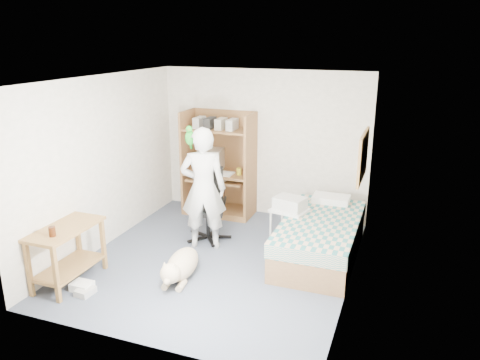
{
  "coord_description": "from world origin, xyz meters",
  "views": [
    {
      "loc": [
        2.34,
        -5.46,
        3.02
      ],
      "look_at": [
        0.13,
        0.5,
        1.05
      ],
      "focal_mm": 35.0,
      "sensor_mm": 36.0,
      "label": 1
    }
  ],
  "objects": [
    {
      "name": "bed",
      "position": [
        1.3,
        0.62,
        0.29
      ],
      "size": [
        1.02,
        2.02,
        0.66
      ],
      "color": "brown",
      "rests_on": "floor"
    },
    {
      "name": "printer",
      "position": [
        0.8,
        0.79,
        0.69
      ],
      "size": [
        0.49,
        0.41,
        0.18
      ],
      "primitive_type": "cube",
      "rotation": [
        0.0,
        0.0,
        -0.25
      ],
      "color": "#BAB9B4",
      "rests_on": "printer_cart"
    },
    {
      "name": "side_desk",
      "position": [
        -1.55,
        -1.2,
        0.49
      ],
      "size": [
        0.5,
        1.0,
        0.75
      ],
      "color": "brown",
      "rests_on": "floor"
    },
    {
      "name": "floor_box_b",
      "position": [
        -1.17,
        -1.4,
        0.04
      ],
      "size": [
        0.2,
        0.23,
        0.08
      ],
      "primitive_type": "cube",
      "rotation": [
        0.0,
        0.0,
        -0.09
      ],
      "color": "#BBBBB6",
      "rests_on": "floor"
    },
    {
      "name": "wall_right",
      "position": [
        1.8,
        0.0,
        1.25
      ],
      "size": [
        0.02,
        4.0,
        2.5
      ],
      "primitive_type": "cube",
      "color": "beige",
      "rests_on": "floor"
    },
    {
      "name": "corkboard",
      "position": [
        1.77,
        0.9,
        1.45
      ],
      "size": [
        0.04,
        0.94,
        0.66
      ],
      "color": "olive",
      "rests_on": "wall_right"
    },
    {
      "name": "parrot",
      "position": [
        -0.58,
        0.38,
        1.65
      ],
      "size": [
        0.13,
        0.23,
        0.37
      ],
      "rotation": [
        0.0,
        0.0,
        0.31
      ],
      "color": "#159115",
      "rests_on": "person"
    },
    {
      "name": "keyboard",
      "position": [
        -0.74,
        1.58,
        0.67
      ],
      "size": [
        0.47,
        0.21,
        0.03
      ],
      "primitive_type": "cube",
      "rotation": [
        0.0,
        0.0,
        0.12
      ],
      "color": "beige",
      "rests_on": "computer_hutch"
    },
    {
      "name": "floor_box_a",
      "position": [
        -1.28,
        -1.32,
        0.05
      ],
      "size": [
        0.25,
        0.2,
        0.1
      ],
      "primitive_type": "cube",
      "rotation": [
        0.0,
        0.0,
        0.01
      ],
      "color": "white",
      "rests_on": "floor"
    },
    {
      "name": "floor",
      "position": [
        0.0,
        0.0,
        0.0
      ],
      "size": [
        4.0,
        4.0,
        0.0
      ],
      "primitive_type": "plane",
      "color": "#495264",
      "rests_on": "ground"
    },
    {
      "name": "drink_glass",
      "position": [
        -1.5,
        -1.47,
        0.81
      ],
      "size": [
        0.08,
        0.08,
        0.12
      ],
      "primitive_type": "cylinder",
      "color": "#3A1909",
      "rests_on": "side_desk"
    },
    {
      "name": "dog",
      "position": [
        -0.26,
        -0.63,
        0.18
      ],
      "size": [
        0.45,
        1.11,
        0.42
      ],
      "rotation": [
        0.0,
        0.0,
        0.12
      ],
      "color": "beige",
      "rests_on": "floor"
    },
    {
      "name": "wall_left",
      "position": [
        -1.8,
        0.0,
        1.25
      ],
      "size": [
        0.02,
        4.0,
        2.5
      ],
      "primitive_type": "cube",
      "color": "beige",
      "rests_on": "floor"
    },
    {
      "name": "wall_back",
      "position": [
        0.0,
        2.0,
        1.25
      ],
      "size": [
        3.6,
        0.02,
        2.5
      ],
      "primitive_type": "cube",
      "color": "beige",
      "rests_on": "floor"
    },
    {
      "name": "crt_monitor",
      "position": [
        -0.86,
        1.75,
        0.95
      ],
      "size": [
        0.44,
        0.46,
        0.37
      ],
      "rotation": [
        0.0,
        0.0,
        0.15
      ],
      "color": "beige",
      "rests_on": "computer_hutch"
    },
    {
      "name": "printer_cart",
      "position": [
        0.8,
        0.79,
        0.4
      ],
      "size": [
        0.58,
        0.51,
        0.6
      ],
      "rotation": [
        0.0,
        0.0,
        -0.25
      ],
      "color": "silver",
      "rests_on": "floor"
    },
    {
      "name": "ceiling",
      "position": [
        0.0,
        0.0,
        2.5
      ],
      "size": [
        3.6,
        4.0,
        0.02
      ],
      "primitive_type": "cube",
      "color": "white",
      "rests_on": "wall_back"
    },
    {
      "name": "computer_hutch",
      "position": [
        -0.7,
        1.74,
        0.82
      ],
      "size": [
        1.2,
        0.63,
        1.8
      ],
      "color": "brown",
      "rests_on": "floor"
    },
    {
      "name": "pencil_cup",
      "position": [
        -0.31,
        1.65,
        0.82
      ],
      "size": [
        0.08,
        0.08,
        0.12
      ],
      "primitive_type": "cylinder",
      "color": "gold",
      "rests_on": "computer_hutch"
    },
    {
      "name": "person",
      "position": [
        -0.38,
        0.36,
        0.9
      ],
      "size": [
        0.76,
        0.62,
        1.81
      ],
      "primitive_type": "imported",
      "rotation": [
        0.0,
        0.0,
        3.46
      ],
      "color": "silver",
      "rests_on": "floor"
    },
    {
      "name": "office_chair",
      "position": [
        -0.45,
        0.67,
        0.39
      ],
      "size": [
        0.62,
        0.63,
        1.09
      ],
      "rotation": [
        0.0,
        0.0,
        0.31
      ],
      "color": "black",
      "rests_on": "floor"
    }
  ]
}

